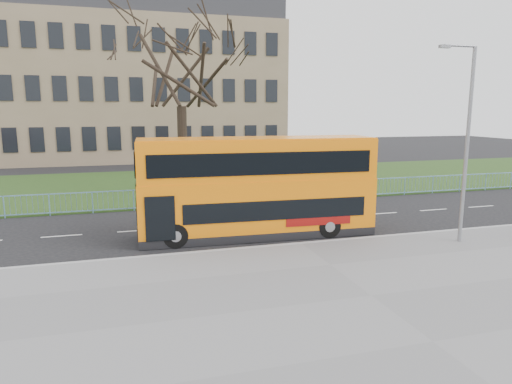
# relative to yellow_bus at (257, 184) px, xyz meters

# --- Properties ---
(ground) EXTENTS (120.00, 120.00, 0.00)m
(ground) POSITION_rel_yellow_bus_xyz_m (1.19, -0.39, -2.14)
(ground) COLOR black
(ground) RESTS_ON ground
(pavement) EXTENTS (80.00, 10.50, 0.12)m
(pavement) POSITION_rel_yellow_bus_xyz_m (1.19, -7.14, -2.08)
(pavement) COLOR slate
(pavement) RESTS_ON ground
(kerb) EXTENTS (80.00, 0.20, 0.14)m
(kerb) POSITION_rel_yellow_bus_xyz_m (1.19, -1.94, -2.07)
(kerb) COLOR #969799
(kerb) RESTS_ON ground
(grass_verge) EXTENTS (80.00, 15.40, 0.08)m
(grass_verge) POSITION_rel_yellow_bus_xyz_m (1.19, 13.91, -2.10)
(grass_verge) COLOR #213D16
(grass_verge) RESTS_ON ground
(guard_railing) EXTENTS (40.00, 0.12, 1.10)m
(guard_railing) POSITION_rel_yellow_bus_xyz_m (1.19, 6.21, -1.59)
(guard_railing) COLOR #71A6CA
(guard_railing) RESTS_ON ground
(bare_tree) EXTENTS (8.77, 8.77, 12.53)m
(bare_tree) POSITION_rel_yellow_bus_xyz_m (-1.81, 9.61, 4.21)
(bare_tree) COLOR black
(bare_tree) RESTS_ON grass_verge
(civic_building) EXTENTS (30.00, 15.00, 14.00)m
(civic_building) POSITION_rel_yellow_bus_xyz_m (-3.81, 34.61, 4.86)
(civic_building) COLOR #7E6B50
(civic_building) RESTS_ON ground
(yellow_bus) EXTENTS (9.62, 2.73, 3.99)m
(yellow_bus) POSITION_rel_yellow_bus_xyz_m (0.00, 0.00, 0.00)
(yellow_bus) COLOR orange
(yellow_bus) RESTS_ON ground
(street_lamp) EXTENTS (1.55, 0.18, 7.31)m
(street_lamp) POSITION_rel_yellow_bus_xyz_m (7.10, -3.39, 1.99)
(street_lamp) COLOR gray
(street_lamp) RESTS_ON pavement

